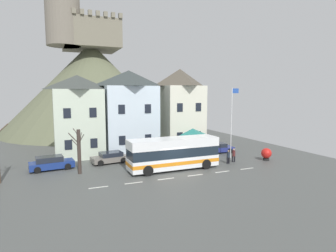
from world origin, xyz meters
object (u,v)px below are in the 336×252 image
object	(u,v)px
pedestrian_00	(234,155)
bare_tree_01	(79,151)
bus_shelter	(193,133)
public_bench	(191,149)
townhouse_01	(129,112)
pedestrian_03	(196,154)
parked_car_01	(110,157)
townhouse_02	(180,109)
parked_car_02	(51,163)
townhouse_00	(78,116)
flagpole	(232,118)
parked_car_00	(217,148)
transit_bus	(173,154)
pedestrian_02	(228,156)
harbour_buoy	(266,154)
pedestrian_01	(212,151)
hilltop_castle	(92,85)

from	to	relation	value
pedestrian_00	bare_tree_01	size ratio (longest dim) A/B	0.36
bus_shelter	public_bench	xyz separation A→B (m)	(1.08, 2.50, -2.45)
townhouse_01	pedestrian_03	xyz separation A→B (m)	(5.40, -8.14, -4.42)
parked_car_01	public_bench	world-z (taller)	parked_car_01
townhouse_02	parked_car_02	bearing A→B (deg)	-161.66
townhouse_00	flagpole	distance (m)	18.39
parked_car_00	pedestrian_00	xyz separation A→B (m)	(-1.07, -5.05, 0.24)
bare_tree_01	transit_bus	bearing A→B (deg)	-12.92
townhouse_00	transit_bus	world-z (taller)	townhouse_00
pedestrian_00	pedestrian_03	distance (m)	4.26
townhouse_00	flagpole	xyz separation A→B (m)	(16.65, -7.80, -0.17)
townhouse_00	pedestrian_00	xyz separation A→B (m)	(15.68, -9.69, -4.06)
pedestrian_02	pedestrian_03	distance (m)	3.58
pedestrian_00	harbour_buoy	size ratio (longest dim) A/B	1.08
bus_shelter	bare_tree_01	distance (m)	13.51
pedestrian_01	public_bench	size ratio (longest dim) A/B	1.00
pedestrian_03	public_bench	size ratio (longest dim) A/B	0.92
parked_car_00	townhouse_02	bearing A→B (deg)	129.65
hilltop_castle	pedestrian_01	size ratio (longest dim) A/B	20.87
townhouse_02	pedestrian_01	world-z (taller)	townhouse_02
townhouse_02	pedestrian_03	distance (m)	9.80
pedestrian_03	harbour_buoy	xyz separation A→B (m)	(7.84, -2.48, -0.08)
parked_car_02	flagpole	bearing A→B (deg)	-13.50
harbour_buoy	townhouse_00	bearing A→B (deg)	151.83
parked_car_02	pedestrian_00	size ratio (longest dim) A/B	2.86
pedestrian_00	pedestrian_03	size ratio (longest dim) A/B	1.00
hilltop_castle	townhouse_00	bearing A→B (deg)	-101.66
townhouse_01	pedestrian_00	xyz separation A→B (m)	(9.32, -9.81, -4.43)
harbour_buoy	transit_bus	bearing A→B (deg)	176.85
townhouse_02	parked_car_02	distance (m)	18.49
parked_car_01	parked_car_02	xyz separation A→B (m)	(-6.03, -0.54, 0.07)
bare_tree_01	harbour_buoy	bearing A→B (deg)	-7.50
townhouse_02	bus_shelter	bearing A→B (deg)	-100.38
pedestrian_00	townhouse_01	bearing A→B (deg)	133.52
townhouse_00	harbour_buoy	size ratio (longest dim) A/B	6.89
townhouse_02	hilltop_castle	bearing A→B (deg)	110.70
townhouse_02	flagpole	xyz separation A→B (m)	(2.97, -8.20, -0.76)
parked_car_00	pedestrian_02	size ratio (longest dim) A/B	2.83
parked_car_02	bare_tree_01	distance (m)	3.93
transit_bus	bare_tree_01	size ratio (longest dim) A/B	2.17
parked_car_00	pedestrian_00	distance (m)	5.17
townhouse_01	bare_tree_01	xyz separation A→B (m)	(-7.10, -7.94, -3.06)
townhouse_02	townhouse_01	bearing A→B (deg)	-177.89
pedestrian_02	public_bench	distance (m)	6.97
townhouse_02	harbour_buoy	xyz separation A→B (m)	(5.91, -10.89, -4.71)
townhouse_01	harbour_buoy	xyz separation A→B (m)	(13.24, -10.62, -4.50)
flagpole	parked_car_02	bearing A→B (deg)	172.61
townhouse_01	parked_car_01	bearing A→B (deg)	-126.68
pedestrian_00	bare_tree_01	distance (m)	16.58
parked_car_00	hilltop_castle	bearing A→B (deg)	121.10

